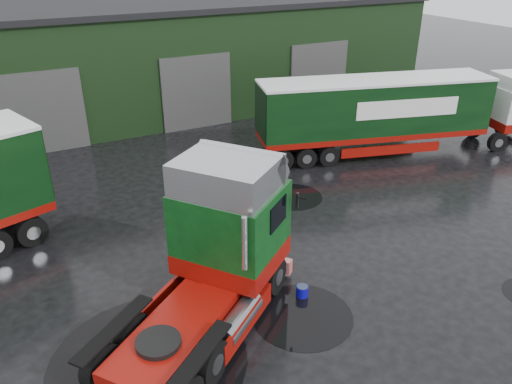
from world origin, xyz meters
TOP-DOWN VIEW (x-y plane):
  - ground at (0.00, 0.00)m, footprint 100.00×100.00m
  - warehouse at (2.00, 20.00)m, footprint 32.40×12.40m
  - hero_tractor at (-4.20, -1.51)m, footprint 7.41×6.65m
  - lorry_right at (8.00, 6.35)m, footprint 14.45×6.26m
  - wash_bucket at (-0.92, -1.52)m, footprint 0.42×0.42m
  - tree_back_a at (-6.00, 30.00)m, footprint 4.40×4.40m
  - tree_back_b at (10.00, 30.00)m, footprint 4.40×4.40m
  - puddle_0 at (-1.39, -2.28)m, footprint 2.85×2.85m
  - puddle_1 at (2.20, 4.10)m, footprint 2.43×2.43m
  - puddle_2 at (-5.70, -1.91)m, footprint 4.97×4.97m

SIDE VIEW (x-z plane):
  - ground at x=0.00m, z-range 0.00..0.00m
  - puddle_0 at x=-1.39m, z-range 0.00..0.01m
  - puddle_1 at x=2.20m, z-range 0.00..0.01m
  - puddle_2 at x=-5.70m, z-range 0.00..0.01m
  - wash_bucket at x=-0.92m, z-range 0.00..0.34m
  - lorry_right at x=8.00m, z-range 0.00..3.76m
  - hero_tractor at x=-4.20m, z-range 0.00..4.38m
  - warehouse at x=2.00m, z-range 0.01..6.31m
  - tree_back_b at x=10.00m, z-range 0.00..7.50m
  - tree_back_a at x=-6.00m, z-range 0.00..9.50m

